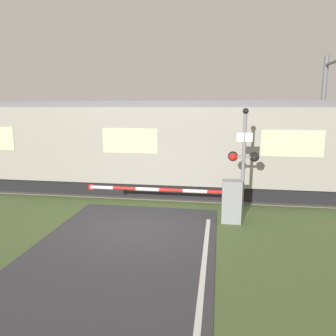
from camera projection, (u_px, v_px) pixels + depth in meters
ground_plane at (137, 228)px, 9.81m from camera, size 80.00×80.00×0.00m
track_bed at (162, 189)px, 14.16m from camera, size 36.00×3.20×0.13m
train at (140, 145)px, 13.94m from camera, size 21.35×3.14×3.78m
crossing_barrier at (221, 200)px, 10.20m from camera, size 4.97×0.44×1.34m
signal_post at (244, 159)px, 9.94m from camera, size 0.94×0.26×3.53m
catenary_pole at (322, 119)px, 14.52m from camera, size 0.20×1.90×5.72m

